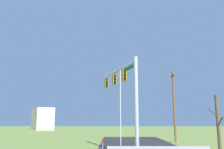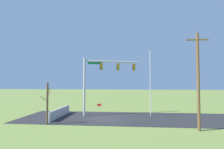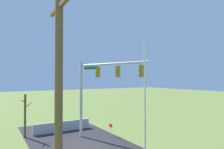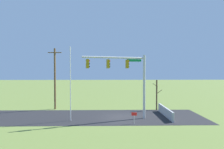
% 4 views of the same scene
% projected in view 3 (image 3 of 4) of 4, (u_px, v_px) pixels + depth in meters
% --- Properties ---
extents(ground_plane, '(160.00, 160.00, 0.00)m').
position_uv_depth(ground_plane, '(84.00, 147.00, 16.25)').
color(ground_plane, olive).
extents(sidewalk_corner, '(6.00, 6.00, 0.01)m').
position_uv_depth(sidewalk_corner, '(77.00, 134.00, 19.93)').
color(sidewalk_corner, '#B7B5AD').
rests_on(sidewalk_corner, ground_plane).
extents(retaining_fence, '(0.20, 6.10, 1.08)m').
position_uv_depth(retaining_fence, '(63.00, 126.00, 20.93)').
color(retaining_fence, '#A8A8AD').
rests_on(retaining_fence, ground_plane).
extents(signal_mast, '(7.05, 2.84, 7.34)m').
position_uv_depth(signal_mast, '(97.00, 84.00, 17.89)').
color(signal_mast, '#B2B5BA').
rests_on(signal_mast, ground_plane).
extents(flagpole, '(0.10, 0.10, 8.23)m').
position_uv_depth(flagpole, '(145.00, 103.00, 12.56)').
color(flagpole, silver).
rests_on(flagpole, ground_plane).
extents(utility_pole, '(1.90, 0.26, 8.63)m').
position_uv_depth(utility_pole, '(59.00, 117.00, 6.23)').
color(utility_pole, brown).
rests_on(utility_pole, ground_plane).
extents(bare_tree, '(1.27, 1.02, 4.19)m').
position_uv_depth(bare_tree, '(25.00, 115.00, 18.84)').
color(bare_tree, brown).
rests_on(bare_tree, ground_plane).
extents(open_sign, '(0.56, 0.04, 1.22)m').
position_uv_depth(open_sign, '(111.00, 127.00, 19.16)').
color(open_sign, silver).
rests_on(open_sign, ground_plane).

